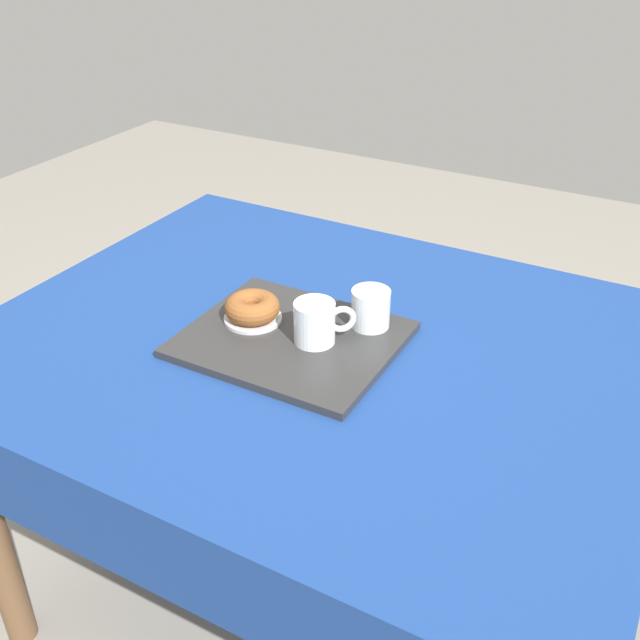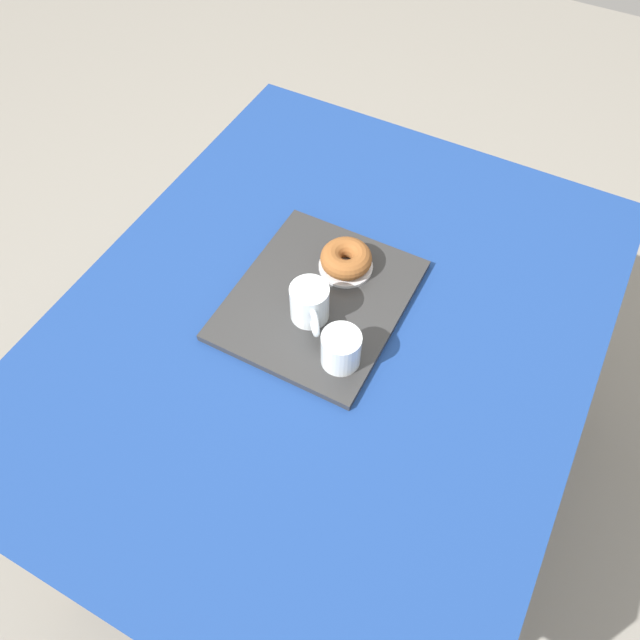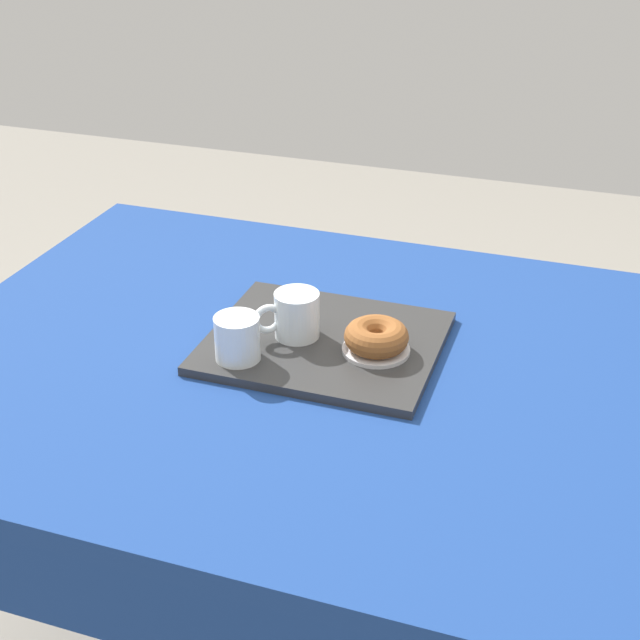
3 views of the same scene
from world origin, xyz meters
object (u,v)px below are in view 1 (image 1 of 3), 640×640
at_px(tea_mug_left, 316,323).
at_px(sugar_donut_left, 252,307).
at_px(water_glass_near, 371,310).
at_px(donut_plate_left, 253,318).
at_px(dining_table, 318,379).
at_px(serving_tray, 291,339).

xyz_separation_m(tea_mug_left, sugar_donut_left, (0.14, -0.01, -0.01)).
bearing_deg(sugar_donut_left, water_glass_near, -156.03).
bearing_deg(donut_plate_left, sugar_donut_left, 0.00).
relative_size(dining_table, water_glass_near, 16.91).
distance_m(tea_mug_left, water_glass_near, 0.12).
height_order(serving_tray, donut_plate_left, donut_plate_left).
bearing_deg(sugar_donut_left, serving_tray, 171.94).
bearing_deg(water_glass_near, dining_table, 42.19).
relative_size(tea_mug_left, donut_plate_left, 0.91).
height_order(dining_table, sugar_donut_left, sugar_donut_left).
bearing_deg(tea_mug_left, serving_tray, 7.56).
height_order(dining_table, tea_mug_left, tea_mug_left).
relative_size(dining_table, donut_plate_left, 11.25).
bearing_deg(dining_table, donut_plate_left, 10.25).
height_order(tea_mug_left, water_glass_near, tea_mug_left).
relative_size(serving_tray, donut_plate_left, 3.43).
distance_m(serving_tray, donut_plate_left, 0.10).
xyz_separation_m(tea_mug_left, water_glass_near, (-0.06, -0.10, -0.00)).
bearing_deg(serving_tray, water_glass_near, -136.85).
height_order(dining_table, water_glass_near, water_glass_near).
xyz_separation_m(dining_table, serving_tray, (0.04, 0.04, 0.10)).
xyz_separation_m(dining_table, sugar_donut_left, (0.13, 0.02, 0.14)).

